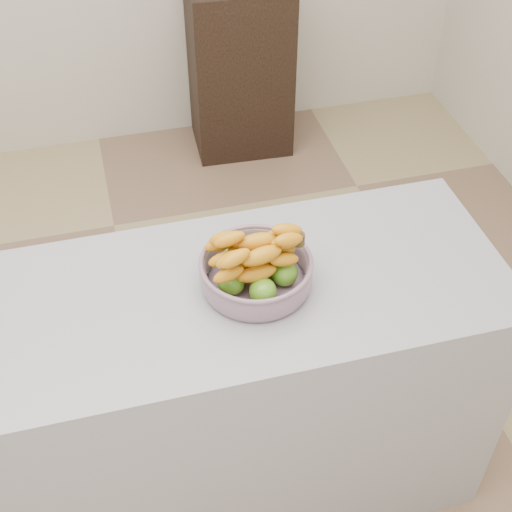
% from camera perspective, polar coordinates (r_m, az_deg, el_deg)
% --- Properties ---
extents(ground, '(4.00, 4.00, 0.00)m').
position_cam_1_polar(ground, '(2.64, -8.28, -14.65)').
color(ground, tan).
rests_on(ground, ground).
extents(counter, '(2.00, 0.60, 0.90)m').
position_cam_1_polar(counter, '(2.16, -8.73, -12.28)').
color(counter, '#9F9FA7').
rests_on(counter, ground).
extents(cabinet, '(0.51, 0.42, 0.89)m').
position_cam_1_polar(cabinet, '(3.75, -1.30, 14.81)').
color(cabinet, black).
rests_on(cabinet, ground).
extents(fruit_bowl, '(0.29, 0.29, 0.17)m').
position_cam_1_polar(fruit_bowl, '(1.80, 0.00, -1.04)').
color(fruit_bowl, '#8A91A6').
rests_on(fruit_bowl, counter).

